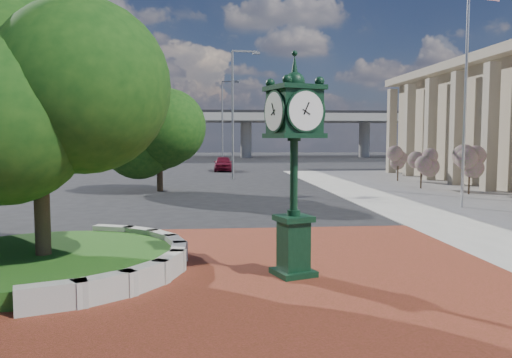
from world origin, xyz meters
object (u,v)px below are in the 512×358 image
object	(u,v)px
parked_car	(223,164)
street_lamp_far	(224,117)
flagpole_a	(466,87)
post_clock	(294,156)
street_lamp_near	(236,104)

from	to	relation	value
parked_car	street_lamp_far	size ratio (longest dim) A/B	0.45
parked_car	flagpole_a	distance (m)	29.02
post_clock	parked_car	distance (m)	37.29
post_clock	parked_car	size ratio (longest dim) A/B	1.17
flagpole_a	street_lamp_far	bearing A→B (deg)	105.97
parked_car	street_lamp_near	xyz separation A→B (m)	(0.71, -9.82, 5.05)
flagpole_a	street_lamp_near	world-z (taller)	flagpole_a
parked_car	street_lamp_far	xyz separation A→B (m)	(0.34, 7.34, 4.81)
street_lamp_near	street_lamp_far	size ratio (longest dim) A/B	1.04
post_clock	street_lamp_far	size ratio (longest dim) A/B	0.53
parked_car	flagpole_a	xyz separation A→B (m)	(10.10, -26.79, 4.74)
parked_car	street_lamp_far	world-z (taller)	street_lamp_far
flagpole_a	street_lamp_far	distance (m)	35.50
parked_car	flagpole_a	size ratio (longest dim) A/B	0.40
post_clock	street_lamp_near	xyz separation A→B (m)	(0.13, 27.41, 3.02)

